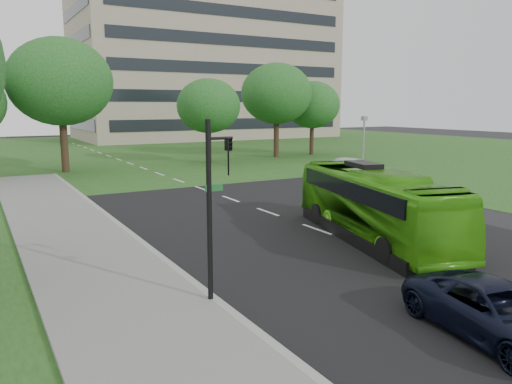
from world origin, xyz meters
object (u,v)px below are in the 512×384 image
office_building (206,60)px  tree_park_d (277,94)px  sedan (351,168)px  tree_park_b (60,82)px  tree_park_e (312,105)px  bus (374,205)px  suv (498,312)px  tree_park_c (208,106)px  traffic_light (214,198)px  camera_pole (364,138)px

office_building → tree_park_d: 34.99m
sedan → tree_park_b: bearing=36.5°
tree_park_d → tree_park_e: bearing=5.2°
office_building → tree_park_e: 34.08m
office_building → tree_park_b: size_ratio=3.91×
office_building → tree_park_b: office_building is taller
bus → suv: size_ratio=2.16×
tree_park_c → traffic_light: (-13.43, -29.88, -2.29)m
camera_pole → tree_park_b: bearing=128.9°
office_building → tree_park_e: bearing=-94.8°
camera_pole → tree_park_e: bearing=52.1°
office_building → tree_park_d: bearing=-102.5°
tree_park_b → tree_park_e: (25.21, 2.13, -1.69)m
tree_park_e → bus: (-18.19, -29.04, -3.87)m
traffic_light → suv: bearing=-67.1°
office_building → sedan: (-10.47, -48.61, -11.79)m
tree_park_d → traffic_light: 38.21m
office_building → traffic_light: office_building is taller
traffic_light → camera_pole: (19.28, 15.98, 0.02)m
tree_park_d → traffic_light: size_ratio=1.94×
office_building → bus: office_building is taller
suv → camera_pole: size_ratio=1.02×
tree_park_b → office_building: bearing=51.6°
office_building → bus: size_ratio=4.12×
tree_park_d → bus: size_ratio=0.96×
tree_park_e → camera_pole: tree_park_e is taller
traffic_light → sedan: bearing=21.9°
tree_park_e → suv: tree_park_e is taller
tree_park_e → tree_park_c: bearing=-171.4°
sedan → camera_pole: (0.74, -0.40, 2.13)m
tree_park_b → tree_park_d: (20.49, 1.69, -0.60)m
bus → sedan: (10.49, 13.61, -0.65)m
tree_park_c → bus: (-5.38, -27.11, -3.76)m
sedan → traffic_light: bearing=115.2°
tree_park_b → traffic_light: tree_park_b is taller
bus → suv: (-3.50, -7.74, -0.73)m
office_building → camera_pole: bearing=-101.2°
tree_park_b → tree_park_c: size_ratio=1.36×
sedan → bus: bearing=126.2°
tree_park_b → tree_park_c: (12.40, 0.19, -1.81)m
tree_park_e → camera_pole: bearing=-113.7°
tree_park_b → sedan: 22.85m
suv → traffic_light: traffic_light is taller
tree_park_d → camera_pole: tree_park_d is taller
office_building → tree_park_c: 39.12m
sedan → tree_park_c: bearing=4.5°
suv → tree_park_b: bearing=104.4°
office_building → tree_park_d: office_building is taller
office_building → tree_park_c: office_building is taller
tree_park_b → tree_park_c: bearing=0.9°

